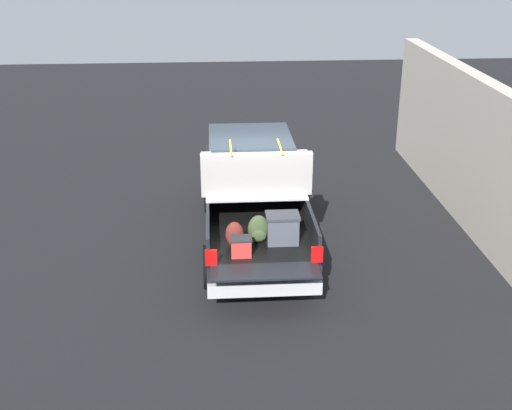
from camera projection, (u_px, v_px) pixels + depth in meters
The scene contains 3 objects.
ground_plane at pixel (254, 242), 13.80m from camera, with size 40.00×40.00×0.00m, color black.
pickup_truck at pixel (253, 192), 13.76m from camera, with size 6.05×2.08×2.23m.
building_facade at pixel (462, 143), 14.82m from camera, with size 8.97×0.36×3.22m, color beige.
Camera 1 is at (-12.39, 0.81, 6.08)m, focal length 46.56 mm.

